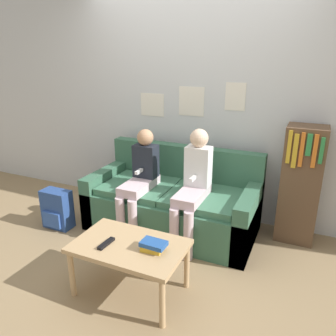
% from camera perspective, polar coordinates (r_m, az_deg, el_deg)
% --- Properties ---
extents(ground_plane, '(10.00, 10.00, 0.00)m').
position_cam_1_polar(ground_plane, '(3.25, -3.05, -14.46)').
color(ground_plane, '#937A56').
extents(wall_back, '(8.00, 0.06, 2.60)m').
position_cam_1_polar(wall_back, '(3.71, 4.27, 11.42)').
color(wall_back, silver).
rests_on(wall_back, ground_plane).
extents(couch, '(1.76, 0.85, 0.85)m').
position_cam_1_polar(couch, '(3.54, 0.93, -6.15)').
color(couch, '#38664C').
rests_on(couch, ground_plane).
extents(coffee_table, '(0.85, 0.54, 0.43)m').
position_cam_1_polar(coffee_table, '(2.61, -6.73, -13.98)').
color(coffee_table, tan).
rests_on(coffee_table, ground_plane).
extents(person_left, '(0.24, 0.58, 1.08)m').
position_cam_1_polar(person_left, '(3.36, -4.92, -1.65)').
color(person_left, silver).
rests_on(person_left, ground_plane).
extents(person_right, '(0.24, 0.58, 1.14)m').
position_cam_1_polar(person_right, '(3.13, 4.45, -2.63)').
color(person_right, silver).
rests_on(person_right, ground_plane).
extents(tv_remote, '(0.05, 0.17, 0.02)m').
position_cam_1_polar(tv_remote, '(2.59, -10.71, -12.79)').
color(tv_remote, black).
rests_on(tv_remote, coffee_table).
extents(book_stack, '(0.19, 0.14, 0.07)m').
position_cam_1_polar(book_stack, '(2.48, -2.61, -13.33)').
color(book_stack, gold).
rests_on(book_stack, coffee_table).
extents(bookshelf, '(0.37, 0.33, 1.17)m').
position_cam_1_polar(bookshelf, '(3.46, 22.04, -2.71)').
color(bookshelf, brown).
rests_on(bookshelf, ground_plane).
extents(backpack, '(0.32, 0.20, 0.43)m').
position_cam_1_polar(backpack, '(3.77, -18.75, -6.84)').
color(backpack, '#284789').
rests_on(backpack, ground_plane).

